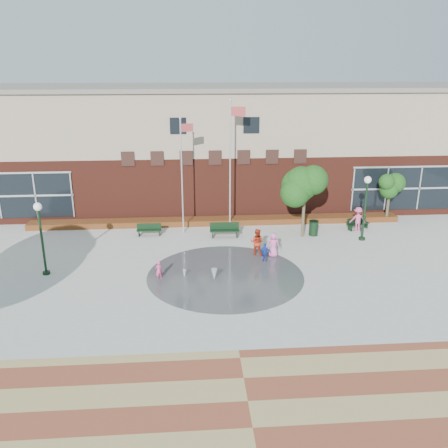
{
  "coord_description": "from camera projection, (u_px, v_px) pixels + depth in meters",
  "views": [
    {
      "loc": [
        -1.78,
        -20.11,
        10.89
      ],
      "look_at": [
        0.0,
        4.0,
        2.6
      ],
      "focal_mm": 38.0,
      "sensor_mm": 36.0,
      "label": 1
    }
  ],
  "objects": [
    {
      "name": "child_splash",
      "position": [
        159.0,
        270.0,
        24.86
      ],
      "size": [
        0.45,
        0.4,
        1.03
      ],
      "primitive_type": "imported",
      "rotation": [
        0.0,
        0.0,
        3.65
      ],
      "color": "#DF437E",
      "rests_on": "ground"
    },
    {
      "name": "tree_small_right",
      "position": [
        390.0,
        186.0,
        33.25
      ],
      "size": [
        2.11,
        2.11,
        3.61
      ],
      "color": "#433827",
      "rests_on": "ground"
    },
    {
      "name": "ground",
      "position": [
        230.0,
        302.0,
        22.63
      ],
      "size": [
        120.0,
        120.0,
        0.0
      ],
      "primitive_type": "plane",
      "color": "#666056",
      "rests_on": "ground"
    },
    {
      "name": "person_bench",
      "position": [
        358.0,
        219.0,
        31.97
      ],
      "size": [
        1.12,
        0.7,
        1.67
      ],
      "primitive_type": "imported",
      "rotation": [
        0.0,
        0.0,
        3.07
      ],
      "color": "#D14A7B",
      "rests_on": "ground"
    },
    {
      "name": "plaza_concrete",
      "position": [
        224.0,
        268.0,
        26.4
      ],
      "size": [
        46.0,
        18.0,
        0.01
      ],
      "primitive_type": "cube",
      "color": "#A8A8A0",
      "rests_on": "ground"
    },
    {
      "name": "paver_band",
      "position": [
        248.0,
        401.0,
        16.03
      ],
      "size": [
        46.0,
        6.0,
        0.01
      ],
      "primitive_type": "cube",
      "color": "brown",
      "rests_on": "ground"
    },
    {
      "name": "splash_pad",
      "position": [
        225.0,
        276.0,
        25.46
      ],
      "size": [
        8.4,
        8.4,
        0.01
      ],
      "primitive_type": "cylinder",
      "color": "#383A3D",
      "rests_on": "ground"
    },
    {
      "name": "library_building",
      "position": [
        212.0,
        145.0,
        37.61
      ],
      "size": [
        44.4,
        10.4,
        9.2
      ],
      "color": "#562217",
      "rests_on": "ground"
    },
    {
      "name": "tree_mid",
      "position": [
        305.0,
        185.0,
        30.0
      ],
      "size": [
        2.84,
        2.84,
        4.79
      ],
      "color": "#433827",
      "rests_on": "ground"
    },
    {
      "name": "bench_right",
      "position": [
        358.0,
        226.0,
        32.42
      ],
      "size": [
        1.68,
        1.03,
        0.82
      ],
      "rotation": [
        0.0,
        0.0,
        0.38
      ],
      "color": "black",
      "rests_on": "ground"
    },
    {
      "name": "water_jet_b",
      "position": [
        184.0,
        278.0,
        25.24
      ],
      "size": [
        0.19,
        0.19,
        0.43
      ],
      "primitive_type": "cone",
      "rotation": [
        3.14,
        0.0,
        0.0
      ],
      "color": "white",
      "rests_on": "ground"
    },
    {
      "name": "trash_can",
      "position": [
        314.0,
        228.0,
        31.2
      ],
      "size": [
        0.62,
        0.62,
        1.02
      ],
      "color": "black",
      "rests_on": "ground"
    },
    {
      "name": "flagpole_right",
      "position": [
        231.0,
        158.0,
        31.49
      ],
      "size": [
        1.05,
        0.29,
        8.67
      ],
      "rotation": [
        0.0,
        0.0,
        -0.2
      ],
      "color": "silver",
      "rests_on": "ground"
    },
    {
      "name": "bench_mid",
      "position": [
        225.0,
        233.0,
        30.94
      ],
      "size": [
        1.92,
        0.58,
        0.96
      ],
      "rotation": [
        0.0,
        0.0,
        -0.03
      ],
      "color": "black",
      "rests_on": "ground"
    },
    {
      "name": "lamp_right",
      "position": [
        366.0,
        201.0,
        29.71
      ],
      "size": [
        0.45,
        0.45,
        4.21
      ],
      "color": "black",
      "rests_on": "ground"
    },
    {
      "name": "water_jet_a",
      "position": [
        214.0,
        281.0,
        24.87
      ],
      "size": [
        0.33,
        0.33,
        0.64
      ],
      "primitive_type": "cone",
      "rotation": [
        3.14,
        0.0,
        0.0
      ],
      "color": "white",
      "rests_on": "ground"
    },
    {
      "name": "flower_bed",
      "position": [
        216.0,
        224.0,
        33.57
      ],
      "size": [
        26.0,
        1.2,
        0.4
      ],
      "primitive_type": "cube",
      "color": "maroon",
      "rests_on": "ground"
    },
    {
      "name": "lamp_left",
      "position": [
        41.0,
        231.0,
        24.81
      ],
      "size": [
        0.43,
        0.43,
        4.04
      ],
      "color": "black",
      "rests_on": "ground"
    },
    {
      "name": "adult_pink",
      "position": [
        273.0,
        245.0,
        27.73
      ],
      "size": [
        0.82,
        0.65,
        1.47
      ],
      "primitive_type": "imported",
      "rotation": [
        0.0,
        0.0,
        2.86
      ],
      "color": "#DD5BA6",
      "rests_on": "ground"
    },
    {
      "name": "adult_red",
      "position": [
        257.0,
        242.0,
        27.89
      ],
      "size": [
        0.99,
        0.89,
        1.66
      ],
      "primitive_type": "imported",
      "rotation": [
        0.0,
        0.0,
        2.75
      ],
      "color": "#B02C16",
      "rests_on": "ground"
    },
    {
      "name": "child_blue",
      "position": [
        265.0,
        253.0,
        27.05
      ],
      "size": [
        0.71,
        0.49,
        1.13
      ],
      "primitive_type": "imported",
      "rotation": [
        0.0,
        0.0,
        2.79
      ],
      "color": "#1535A9",
      "rests_on": "ground"
    },
    {
      "name": "bench_left",
      "position": [
        149.0,
        232.0,
        31.23
      ],
      "size": [
        1.6,
        0.45,
        0.8
      ],
      "rotation": [
        0.0,
        0.0,
        -0.0
      ],
      "color": "black",
      "rests_on": "ground"
    },
    {
      "name": "flagpole_left",
      "position": [
        182.0,
        171.0,
        30.52
      ],
      "size": [
        0.87,
        0.31,
        7.64
      ],
      "rotation": [
        0.0,
        0.0,
        0.28
      ],
      "color": "silver",
      "rests_on": "ground"
    }
  ]
}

